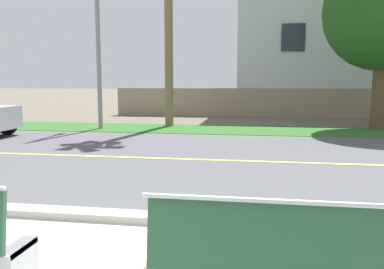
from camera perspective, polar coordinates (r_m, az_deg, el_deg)
ground_plane at (r=10.74m, az=1.90°, el=-2.04°), size 140.00×140.00×0.00m
curb_edge at (r=5.33m, az=-6.08°, el=-11.62°), size 44.00×0.30×0.11m
street_asphalt at (r=9.28m, az=0.71°, el=-3.56°), size 52.00×8.00×0.01m
road_centre_line at (r=9.28m, az=0.71°, el=-3.53°), size 48.00×0.14×0.01m
far_verge_grass at (r=14.88m, az=3.98°, el=0.70°), size 48.00×2.80×0.02m
bench_right at (r=3.19m, az=9.96°, el=-17.72°), size 1.74×0.48×1.01m
streetlamp at (r=15.76m, az=-12.81°, el=14.71°), size 0.24×2.10×6.59m
garden_wall at (r=20.27m, az=7.44°, el=4.48°), size 13.00×0.36×1.40m
house_across_street at (r=23.81m, az=18.68°, el=12.10°), size 10.36×6.91×7.53m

